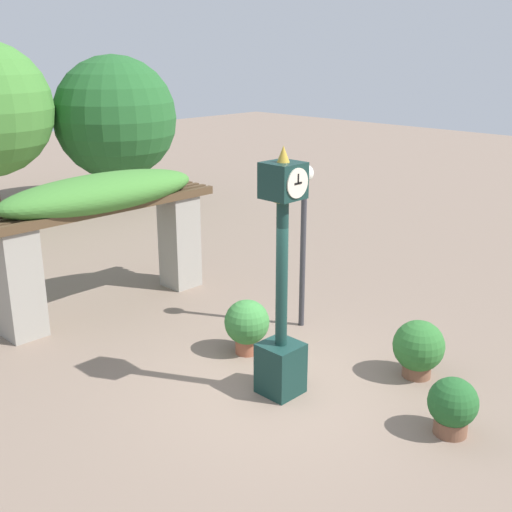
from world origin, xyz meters
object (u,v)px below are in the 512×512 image
Objects in this scene: pedestal_clock at (281,302)px; lamp_post at (304,213)px; potted_plant_near_left at (453,405)px; potted_plant_near_right at (419,348)px; potted_plant_far_left at (247,324)px.

lamp_post is (2.02, 1.33, 0.67)m from pedestal_clock.
lamp_post reaches higher than potted_plant_near_left.
potted_plant_near_right is 2.73m from potted_plant_far_left.
potted_plant_near_right is 0.31× the size of lamp_post.
pedestal_clock reaches higher than potted_plant_near_right.
lamp_post is (1.47, 0.08, 1.58)m from potted_plant_far_left.
potted_plant_near_left is 0.87× the size of potted_plant_near_right.
pedestal_clock is 3.93× the size of potted_plant_far_left.
potted_plant_near_right is (1.82, -1.17, -0.94)m from pedestal_clock.
potted_plant_near_left is at bearing -86.40° from potted_plant_far_left.
potted_plant_near_right is (1.04, 1.13, 0.06)m from potted_plant_near_left.
pedestal_clock is at bearing 108.59° from potted_plant_near_left.
potted_plant_far_left is (-0.22, 3.55, 0.09)m from potted_plant_near_left.
pedestal_clock is 2.51m from lamp_post.
potted_plant_near_left is at bearing -132.65° from potted_plant_near_right.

